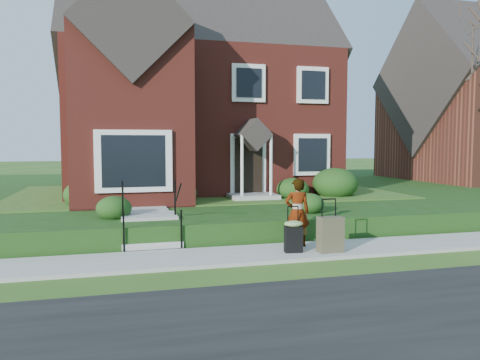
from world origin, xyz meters
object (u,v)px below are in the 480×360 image
object	(u,v)px
woman	(297,212)
suitcase_olive	(330,234)
front_steps	(150,225)
suitcase_black	(293,234)

from	to	relation	value
woman	suitcase_olive	bearing A→B (deg)	133.85
suitcase_olive	front_steps	bearing A→B (deg)	148.47
front_steps	woman	size ratio (longest dim) A/B	1.25
front_steps	suitcase_black	xyz separation A→B (m)	(3.02, -2.04, 0.01)
woman	suitcase_olive	size ratio (longest dim) A/B	1.35
front_steps	suitcase_black	size ratio (longest dim) A/B	1.95
woman	suitcase_black	bearing A→B (deg)	71.70
front_steps	suitcase_black	bearing A→B (deg)	-33.97
suitcase_olive	woman	bearing A→B (deg)	121.97
front_steps	suitcase_olive	bearing A→B (deg)	-30.19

